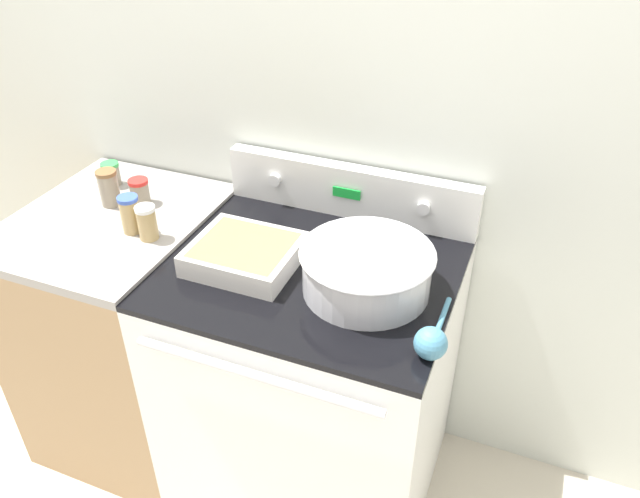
% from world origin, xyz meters
% --- Properties ---
extents(kitchen_wall, '(8.00, 0.05, 2.50)m').
position_xyz_m(kitchen_wall, '(0.00, 0.73, 1.25)').
color(kitchen_wall, silver).
rests_on(kitchen_wall, ground_plane).
extents(stove_range, '(0.81, 0.72, 0.92)m').
position_xyz_m(stove_range, '(0.00, 0.35, 0.46)').
color(stove_range, white).
rests_on(stove_range, ground_plane).
extents(control_panel, '(0.81, 0.07, 0.17)m').
position_xyz_m(control_panel, '(0.00, 0.67, 1.00)').
color(control_panel, white).
rests_on(control_panel, stove_range).
extents(side_counter, '(0.58, 0.69, 0.93)m').
position_xyz_m(side_counter, '(-0.70, 0.35, 0.46)').
color(side_counter, tan).
rests_on(side_counter, ground_plane).
extents(mixing_bowl, '(0.36, 0.36, 0.13)m').
position_xyz_m(mixing_bowl, '(0.17, 0.31, 0.99)').
color(mixing_bowl, silver).
rests_on(mixing_bowl, stove_range).
extents(casserole_dish, '(0.29, 0.26, 0.07)m').
position_xyz_m(casserole_dish, '(-0.18, 0.30, 0.95)').
color(casserole_dish, silver).
rests_on(casserole_dish, stove_range).
extents(ladle, '(0.08, 0.26, 0.08)m').
position_xyz_m(ladle, '(0.39, 0.13, 0.95)').
color(ladle, teal).
rests_on(ladle, stove_range).
extents(spice_jar_white_cap, '(0.06, 0.06, 0.11)m').
position_xyz_m(spice_jar_white_cap, '(-0.50, 0.30, 0.98)').
color(spice_jar_white_cap, tan).
rests_on(spice_jar_white_cap, side_counter).
extents(spice_jar_blue_cap, '(0.06, 0.06, 0.12)m').
position_xyz_m(spice_jar_blue_cap, '(-0.57, 0.31, 0.99)').
color(spice_jar_blue_cap, tan).
rests_on(spice_jar_blue_cap, side_counter).
extents(spice_jar_red_cap, '(0.06, 0.06, 0.08)m').
position_xyz_m(spice_jar_red_cap, '(-0.65, 0.46, 0.97)').
color(spice_jar_red_cap, gray).
rests_on(spice_jar_red_cap, side_counter).
extents(spice_jar_brown_cap, '(0.07, 0.07, 0.12)m').
position_xyz_m(spice_jar_brown_cap, '(-0.73, 0.42, 0.99)').
color(spice_jar_brown_cap, gray).
rests_on(spice_jar_brown_cap, side_counter).
extents(spice_jar_green_cap, '(0.06, 0.06, 0.08)m').
position_xyz_m(spice_jar_green_cap, '(-0.82, 0.54, 0.97)').
color(spice_jar_green_cap, gray).
rests_on(spice_jar_green_cap, side_counter).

